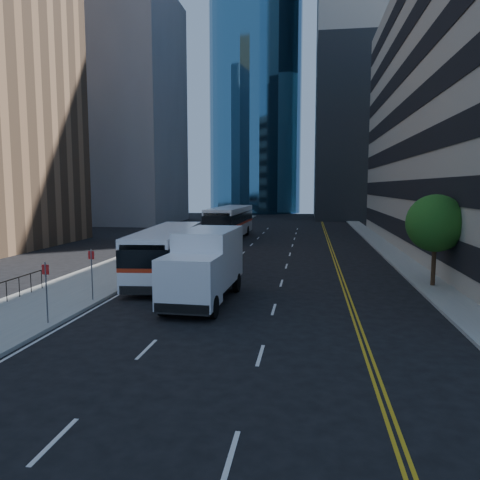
# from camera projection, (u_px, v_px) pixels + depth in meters

# --- Properties ---
(ground) EXTENTS (160.00, 160.00, 0.00)m
(ground) POSITION_uv_depth(u_px,v_px,m) (258.00, 321.00, 19.77)
(ground) COLOR black
(ground) RESTS_ON ground
(sidewalk_west) EXTENTS (5.00, 90.00, 0.15)m
(sidewalk_west) POSITION_uv_depth(u_px,v_px,m) (180.00, 244.00, 45.86)
(sidewalk_west) COLOR gray
(sidewalk_west) RESTS_ON ground
(sidewalk_east) EXTENTS (2.00, 90.00, 0.15)m
(sidewalk_east) POSITION_uv_depth(u_px,v_px,m) (385.00, 248.00, 43.02)
(sidewalk_east) COLOR gray
(sidewalk_east) RESTS_ON ground
(office_tower_north) EXTENTS (30.00, 28.00, 60.00)m
(office_tower_north) POSITION_uv_depth(u_px,v_px,m) (401.00, 51.00, 84.51)
(office_tower_north) COLOR gray
(office_tower_north) RESTS_ON ground
(glass_tower) EXTENTS (20.00, 20.00, 80.00)m
(glass_tower) POSITION_uv_depth(u_px,v_px,m) (256.00, 26.00, 100.23)
(glass_tower) COLOR #316183
(glass_tower) RESTS_ON ground
(midrise_west) EXTENTS (18.00, 18.00, 35.00)m
(midrise_west) POSITION_uv_depth(u_px,v_px,m) (117.00, 111.00, 72.97)
(midrise_west) COLOR gray
(midrise_west) RESTS_ON ground
(street_tree) EXTENTS (3.20, 3.20, 5.10)m
(street_tree) POSITION_uv_depth(u_px,v_px,m) (435.00, 223.00, 25.91)
(street_tree) COLOR #332114
(street_tree) RESTS_ON sidewalk_east
(bus_front) EXTENTS (3.73, 12.13, 3.08)m
(bus_front) POSITION_uv_depth(u_px,v_px,m) (167.00, 251.00, 28.90)
(bus_front) COLOR white
(bus_front) RESTS_ON ground
(bus_rear) EXTENTS (3.27, 13.40, 3.44)m
(bus_rear) POSITION_uv_depth(u_px,v_px,m) (230.00, 221.00, 51.19)
(bus_rear) COLOR silver
(bus_rear) RESTS_ON ground
(box_truck) EXTENTS (2.80, 7.41, 3.50)m
(box_truck) POSITION_uv_depth(u_px,v_px,m) (205.00, 265.00, 22.98)
(box_truck) COLOR white
(box_truck) RESTS_ON ground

